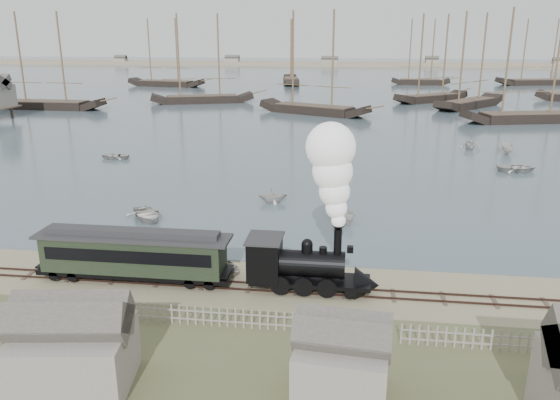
# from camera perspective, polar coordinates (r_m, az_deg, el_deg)

# --- Properties ---
(ground) EXTENTS (600.00, 600.00, 0.00)m
(ground) POSITION_cam_1_polar(r_m,az_deg,el_deg) (36.54, 3.64, -8.10)
(ground) COLOR tan
(ground) RESTS_ON ground
(harbor_water) EXTENTS (600.00, 336.00, 0.06)m
(harbor_water) POSITION_cam_1_polar(r_m,az_deg,el_deg) (203.64, 7.07, 12.51)
(harbor_water) COLOR #40535C
(harbor_water) RESTS_ON ground
(rail_track) EXTENTS (120.00, 1.80, 0.16)m
(rail_track) POSITION_cam_1_polar(r_m,az_deg,el_deg) (34.73, 3.41, -9.43)
(rail_track) COLOR #35221D
(rail_track) RESTS_ON ground
(picket_fence_west) EXTENTS (19.00, 0.10, 1.20)m
(picket_fence_west) POSITION_cam_1_polar(r_m,az_deg,el_deg) (31.47, -9.49, -12.72)
(picket_fence_west) COLOR gray
(picket_fence_west) RESTS_ON ground
(picket_fence_east) EXTENTS (15.00, 0.10, 1.20)m
(picket_fence_east) POSITION_cam_1_polar(r_m,az_deg,el_deg) (31.64, 26.56, -14.26)
(picket_fence_east) COLOR gray
(picket_fence_east) RESTS_ON ground
(shed_left) EXTENTS (5.00, 4.00, 4.10)m
(shed_left) POSITION_cam_1_polar(r_m,az_deg,el_deg) (28.03, -20.42, -17.72)
(shed_left) COLOR gray
(shed_left) RESTS_ON ground
(shed_mid) EXTENTS (4.00, 3.50, 3.60)m
(shed_mid) POSITION_cam_1_polar(r_m,az_deg,el_deg) (26.12, 6.33, -19.46)
(shed_mid) COLOR gray
(shed_mid) RESTS_ON ground
(far_spit) EXTENTS (500.00, 20.00, 1.80)m
(far_spit) POSITION_cam_1_polar(r_m,az_deg,el_deg) (283.47, 7.28, 13.73)
(far_spit) COLOR gray
(far_spit) RESTS_ON ground
(locomotive) EXTENTS (8.21, 3.06, 10.23)m
(locomotive) POSITION_cam_1_polar(r_m,az_deg,el_deg) (32.88, 4.72, -2.18)
(locomotive) COLOR black
(locomotive) RESTS_ON ground
(passenger_coach) EXTENTS (12.66, 2.44, 3.07)m
(passenger_coach) POSITION_cam_1_polar(r_m,az_deg,el_deg) (36.48, -15.04, -5.37)
(passenger_coach) COLOR black
(passenger_coach) RESTS_ON ground
(beached_dinghy) EXTENTS (3.99, 4.20, 0.71)m
(beached_dinghy) POSITION_cam_1_polar(r_m,az_deg,el_deg) (37.49, -6.12, -6.90)
(beached_dinghy) COLOR beige
(beached_dinghy) RESTS_ON ground
(rowboat_0) EXTENTS (5.27, 5.07, 0.89)m
(rowboat_0) POSITION_cam_1_polar(r_m,az_deg,el_deg) (48.58, -13.75, -1.46)
(rowboat_0) COLOR beige
(rowboat_0) RESTS_ON harbor_water
(rowboat_1) EXTENTS (2.85, 3.14, 1.43)m
(rowboat_1) POSITION_cam_1_polar(r_m,az_deg,el_deg) (51.81, -0.75, 0.51)
(rowboat_1) COLOR beige
(rowboat_1) RESTS_ON harbor_water
(rowboat_2) EXTENTS (3.30, 2.58, 1.21)m
(rowboat_2) POSITION_cam_1_polar(r_m,az_deg,el_deg) (46.87, 6.57, -1.54)
(rowboat_2) COLOR beige
(rowboat_2) RESTS_ON harbor_water
(rowboat_3) EXTENTS (3.43, 4.61, 0.91)m
(rowboat_3) POSITION_cam_1_polar(r_m,az_deg,el_deg) (69.34, 23.53, 3.10)
(rowboat_3) COLOR beige
(rowboat_3) RESTS_ON harbor_water
(rowboat_5) EXTENTS (3.82, 1.80, 1.42)m
(rowboat_5) POSITION_cam_1_polar(r_m,az_deg,el_deg) (79.30, 22.61, 5.00)
(rowboat_5) COLOR beige
(rowboat_5) RESTS_ON harbor_water
(rowboat_6) EXTENTS (2.88, 3.84, 0.76)m
(rowboat_6) POSITION_cam_1_polar(r_m,az_deg,el_deg) (73.44, -16.90, 4.44)
(rowboat_6) COLOR beige
(rowboat_6) RESTS_ON harbor_water
(rowboat_7) EXTENTS (3.33, 2.90, 1.71)m
(rowboat_7) POSITION_cam_1_polar(r_m,az_deg,el_deg) (80.58, 19.22, 5.63)
(rowboat_7) COLOR beige
(rowboat_7) RESTS_ON harbor_water
(schooner_0) EXTENTS (24.69, 6.66, 20.00)m
(schooner_0) POSITION_cam_1_polar(r_m,az_deg,el_deg) (127.50, -23.52, 13.20)
(schooner_0) COLOR black
(schooner_0) RESTS_ON harbor_water
(schooner_1) EXTENTS (24.00, 12.66, 20.00)m
(schooner_1) POSITION_cam_1_polar(r_m,az_deg,el_deg) (129.41, -8.28, 14.42)
(schooner_1) COLOR black
(schooner_1) RESTS_ON harbor_water
(schooner_2) EXTENTS (23.37, 14.97, 20.00)m
(schooner_2) POSITION_cam_1_polar(r_m,az_deg,el_deg) (110.14, 3.62, 14.14)
(schooner_2) COLOR black
(schooner_2) RESTS_ON harbor_water
(schooner_3) EXTENTS (18.87, 16.22, 20.00)m
(schooner_3) POSITION_cam_1_polar(r_m,az_deg,el_deg) (135.02, 15.83, 14.07)
(schooner_3) COLOR black
(schooner_3) RESTS_ON harbor_water
(schooner_4) EXTENTS (24.92, 11.56, 20.00)m
(schooner_4) POSITION_cam_1_polar(r_m,az_deg,el_deg) (108.94, 25.07, 12.60)
(schooner_4) COLOR black
(schooner_4) RESTS_ON harbor_water
(schooner_6) EXTENTS (24.57, 9.78, 20.00)m
(schooner_6) POSITION_cam_1_polar(r_m,az_deg,el_deg) (173.40, -12.00, 14.84)
(schooner_6) COLOR black
(schooner_6) RESTS_ON harbor_water
(schooner_7) EXTENTS (8.24, 22.60, 20.00)m
(schooner_7) POSITION_cam_1_polar(r_m,az_deg,el_deg) (178.60, 1.18, 15.25)
(schooner_7) COLOR black
(schooner_7) RESTS_ON harbor_water
(schooner_8) EXTENTS (17.88, 4.54, 20.00)m
(schooner_8) POSITION_cam_1_polar(r_m,az_deg,el_deg) (180.34, 14.68, 14.74)
(schooner_8) COLOR black
(schooner_8) RESTS_ON harbor_water
(schooner_9) EXTENTS (26.18, 11.49, 20.00)m
(schooner_9) POSITION_cam_1_polar(r_m,az_deg,el_deg) (192.38, 25.62, 13.77)
(schooner_9) COLOR black
(schooner_9) RESTS_ON harbor_water
(schooner_10) EXTENTS (18.27, 20.67, 20.00)m
(schooner_10) POSITION_cam_1_polar(r_m,az_deg,el_deg) (126.48, 19.59, 13.59)
(schooner_10) COLOR black
(schooner_10) RESTS_ON harbor_water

